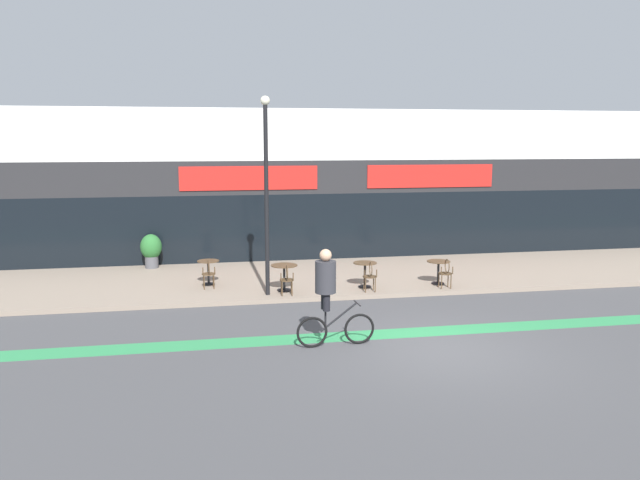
{
  "coord_description": "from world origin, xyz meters",
  "views": [
    {
      "loc": [
        -4.89,
        -12.11,
        4.49
      ],
      "look_at": [
        -1.55,
        6.06,
        1.48
      ],
      "focal_mm": 35.0,
      "sensor_mm": 36.0,
      "label": 1
    }
  ],
  "objects_px": {
    "cyclist_0": "(328,290)",
    "bistro_table_3": "(438,267)",
    "cafe_chair_3_near": "(446,271)",
    "cafe_chair_1_near": "(287,278)",
    "cafe_chair_0_near": "(209,272)",
    "bistro_table_2": "(365,269)",
    "lamp_post": "(266,183)",
    "planter_pot": "(151,249)",
    "cafe_chair_2_near": "(370,274)",
    "bistro_table_0": "(208,267)",
    "bistro_table_1": "(284,272)"
  },
  "relations": [
    {
      "from": "cyclist_0",
      "to": "bistro_table_3",
      "type": "bearing_deg",
      "value": 44.31
    },
    {
      "from": "bistro_table_3",
      "to": "cafe_chair_3_near",
      "type": "relative_size",
      "value": 0.78
    },
    {
      "from": "cafe_chair_1_near",
      "to": "bistro_table_3",
      "type": "bearing_deg",
      "value": -79.33
    },
    {
      "from": "cafe_chair_0_near",
      "to": "cyclist_0",
      "type": "distance_m",
      "value": 5.92
    },
    {
      "from": "bistro_table_2",
      "to": "bistro_table_3",
      "type": "bearing_deg",
      "value": 0.11
    },
    {
      "from": "bistro_table_2",
      "to": "lamp_post",
      "type": "distance_m",
      "value": 3.97
    },
    {
      "from": "planter_pot",
      "to": "cyclist_0",
      "type": "height_order",
      "value": "cyclist_0"
    },
    {
      "from": "bistro_table_3",
      "to": "cafe_chair_2_near",
      "type": "xyz_separation_m",
      "value": [
        -2.31,
        -0.63,
        0.01
      ]
    },
    {
      "from": "cafe_chair_1_near",
      "to": "cyclist_0",
      "type": "distance_m",
      "value": 4.19
    },
    {
      "from": "lamp_post",
      "to": "planter_pot",
      "type": "bearing_deg",
      "value": 128.51
    },
    {
      "from": "cafe_chair_1_near",
      "to": "lamp_post",
      "type": "xyz_separation_m",
      "value": [
        -0.52,
        0.21,
        2.65
      ]
    },
    {
      "from": "bistro_table_3",
      "to": "lamp_post",
      "type": "bearing_deg",
      "value": -175.48
    },
    {
      "from": "lamp_post",
      "to": "cyclist_0",
      "type": "xyz_separation_m",
      "value": [
        0.88,
        -4.34,
        -2.02
      ]
    },
    {
      "from": "bistro_table_2",
      "to": "cafe_chair_1_near",
      "type": "distance_m",
      "value": 2.5
    },
    {
      "from": "bistro_table_2",
      "to": "cyclist_0",
      "type": "distance_m",
      "value": 5.21
    },
    {
      "from": "bistro_table_2",
      "to": "bistro_table_3",
      "type": "xyz_separation_m",
      "value": [
        2.3,
        0.0,
        -0.03
      ]
    },
    {
      "from": "cafe_chair_2_near",
      "to": "bistro_table_0",
      "type": "bearing_deg",
      "value": 73.32
    },
    {
      "from": "cyclist_0",
      "to": "bistro_table_0",
      "type": "bearing_deg",
      "value": 109.8
    },
    {
      "from": "bistro_table_1",
      "to": "cyclist_0",
      "type": "xyz_separation_m",
      "value": [
        0.36,
        -4.75,
        0.6
      ]
    },
    {
      "from": "bistro_table_2",
      "to": "planter_pot",
      "type": "relative_size",
      "value": 0.64
    },
    {
      "from": "cafe_chair_3_near",
      "to": "bistro_table_1",
      "type": "bearing_deg",
      "value": 86.84
    },
    {
      "from": "cafe_chair_3_near",
      "to": "planter_pot",
      "type": "relative_size",
      "value": 0.78
    },
    {
      "from": "bistro_table_1",
      "to": "cafe_chair_2_near",
      "type": "relative_size",
      "value": 0.86
    },
    {
      "from": "planter_pot",
      "to": "lamp_post",
      "type": "distance_m",
      "value": 6.21
    },
    {
      "from": "bistro_table_1",
      "to": "cafe_chair_2_near",
      "type": "distance_m",
      "value": 2.49
    },
    {
      "from": "cafe_chair_1_near",
      "to": "cafe_chair_3_near",
      "type": "relative_size",
      "value": 1.0
    },
    {
      "from": "bistro_table_0",
      "to": "cafe_chair_1_near",
      "type": "distance_m",
      "value": 2.82
    },
    {
      "from": "bistro_table_3",
      "to": "cafe_chair_2_near",
      "type": "bearing_deg",
      "value": -164.75
    },
    {
      "from": "lamp_post",
      "to": "bistro_table_0",
      "type": "bearing_deg",
      "value": 135.36
    },
    {
      "from": "bistro_table_1",
      "to": "planter_pot",
      "type": "xyz_separation_m",
      "value": [
        -4.06,
        4.03,
        0.1
      ]
    },
    {
      "from": "bistro_table_3",
      "to": "cyclist_0",
      "type": "bearing_deg",
      "value": -132.54
    },
    {
      "from": "bistro_table_2",
      "to": "cafe_chair_0_near",
      "type": "bearing_deg",
      "value": 172.77
    },
    {
      "from": "lamp_post",
      "to": "cafe_chair_2_near",
      "type": "bearing_deg",
      "value": -4.2
    },
    {
      "from": "planter_pot",
      "to": "cafe_chair_2_near",
      "type": "bearing_deg",
      "value": -35.76
    },
    {
      "from": "bistro_table_1",
      "to": "cafe_chair_0_near",
      "type": "xyz_separation_m",
      "value": [
        -2.16,
        0.57,
        -0.03
      ]
    },
    {
      "from": "bistro_table_2",
      "to": "cafe_chair_2_near",
      "type": "relative_size",
      "value": 0.82
    },
    {
      "from": "bistro_table_0",
      "to": "bistro_table_1",
      "type": "distance_m",
      "value": 2.47
    },
    {
      "from": "cafe_chair_3_near",
      "to": "lamp_post",
      "type": "xyz_separation_m",
      "value": [
        -5.24,
        0.21,
        2.65
      ]
    },
    {
      "from": "bistro_table_0",
      "to": "bistro_table_3",
      "type": "bearing_deg",
      "value": -9.9
    },
    {
      "from": "bistro_table_3",
      "to": "cafe_chair_1_near",
      "type": "distance_m",
      "value": 4.76
    },
    {
      "from": "cafe_chair_1_near",
      "to": "cyclist_0",
      "type": "bearing_deg",
      "value": -171.82
    },
    {
      "from": "bistro_table_0",
      "to": "cafe_chair_2_near",
      "type": "distance_m",
      "value": 4.92
    },
    {
      "from": "cafe_chair_3_near",
      "to": "lamp_post",
      "type": "bearing_deg",
      "value": 92.14
    },
    {
      "from": "bistro_table_2",
      "to": "cafe_chair_1_near",
      "type": "height_order",
      "value": "cafe_chair_1_near"
    },
    {
      "from": "cafe_chair_1_near",
      "to": "planter_pot",
      "type": "xyz_separation_m",
      "value": [
        -4.06,
        4.65,
        0.13
      ]
    },
    {
      "from": "bistro_table_2",
      "to": "cafe_chair_0_near",
      "type": "xyz_separation_m",
      "value": [
        -4.57,
        0.58,
        -0.01
      ]
    },
    {
      "from": "cafe_chair_0_near",
      "to": "cafe_chair_2_near",
      "type": "relative_size",
      "value": 1.0
    },
    {
      "from": "bistro_table_3",
      "to": "cafe_chair_1_near",
      "type": "xyz_separation_m",
      "value": [
        -4.72,
        -0.62,
        0.01
      ]
    },
    {
      "from": "bistro_table_3",
      "to": "cafe_chair_1_near",
      "type": "height_order",
      "value": "cafe_chair_1_near"
    },
    {
      "from": "bistro_table_2",
      "to": "lamp_post",
      "type": "bearing_deg",
      "value": -172.06
    }
  ]
}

